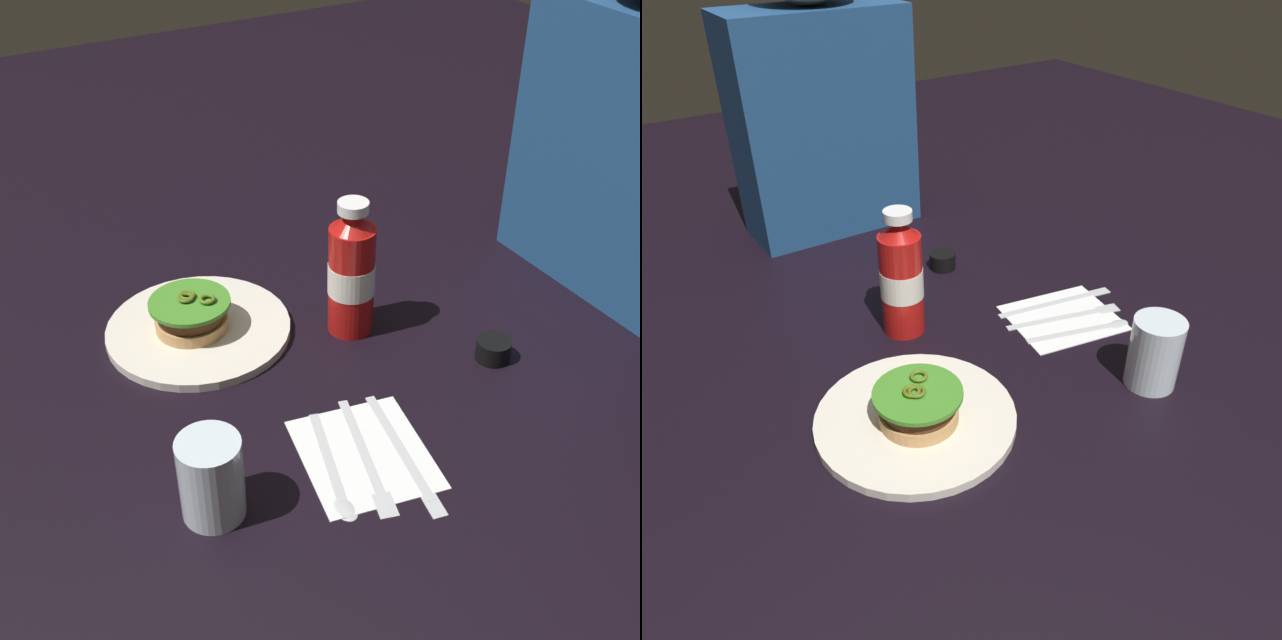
% 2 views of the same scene
% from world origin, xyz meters
% --- Properties ---
extents(ground_plane, '(3.00, 3.00, 0.00)m').
position_xyz_m(ground_plane, '(0.00, 0.00, 0.00)').
color(ground_plane, black).
extents(dinner_plate, '(0.26, 0.26, 0.01)m').
position_xyz_m(dinner_plate, '(-0.11, -0.07, 0.01)').
color(dinner_plate, silver).
rests_on(dinner_plate, ground_plane).
extents(burger_sandwich, '(0.11, 0.11, 0.05)m').
position_xyz_m(burger_sandwich, '(-0.12, -0.08, 0.04)').
color(burger_sandwich, tan).
rests_on(burger_sandwich, dinner_plate).
extents(ketchup_bottle, '(0.07, 0.07, 0.20)m').
position_xyz_m(ketchup_bottle, '(-0.02, 0.13, 0.09)').
color(ketchup_bottle, '#B31412').
rests_on(ketchup_bottle, ground_plane).
extents(water_glass, '(0.07, 0.07, 0.10)m').
position_xyz_m(water_glass, '(0.20, -0.18, 0.05)').
color(water_glass, silver).
rests_on(water_glass, ground_plane).
extents(condiment_cup, '(0.05, 0.05, 0.03)m').
position_xyz_m(condiment_cup, '(0.14, 0.26, 0.01)').
color(condiment_cup, black).
rests_on(condiment_cup, ground_plane).
extents(napkin, '(0.19, 0.17, 0.00)m').
position_xyz_m(napkin, '(0.21, 0.01, 0.00)').
color(napkin, white).
rests_on(napkin, ground_plane).
extents(spoon_utensil, '(0.17, 0.06, 0.00)m').
position_xyz_m(spoon_utensil, '(0.23, -0.04, 0.00)').
color(spoon_utensil, silver).
rests_on(spoon_utensil, napkin).
extents(fork_utensil, '(0.19, 0.07, 0.00)m').
position_xyz_m(fork_utensil, '(0.22, 0.00, 0.00)').
color(fork_utensil, silver).
rests_on(fork_utensil, napkin).
extents(butter_knife, '(0.21, 0.05, 0.00)m').
position_xyz_m(butter_knife, '(0.24, 0.05, 0.00)').
color(butter_knife, silver).
rests_on(butter_knife, napkin).
extents(diner_person, '(0.33, 0.19, 0.60)m').
position_xyz_m(diner_person, '(0.05, 0.54, 0.28)').
color(diner_person, navy).
rests_on(diner_person, ground_plane).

